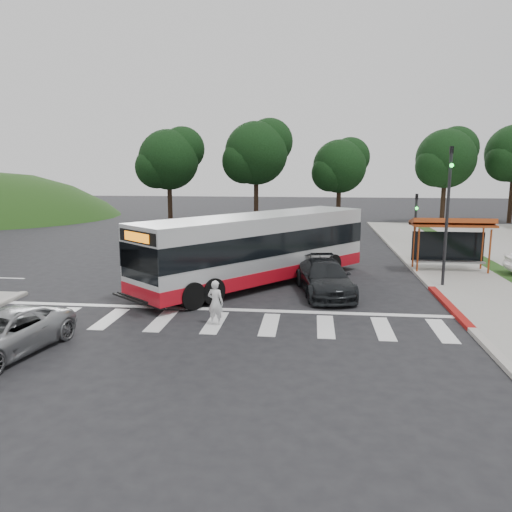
# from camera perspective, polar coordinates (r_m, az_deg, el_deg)

# --- Properties ---
(ground) EXTENTS (140.00, 140.00, 0.00)m
(ground) POSITION_cam_1_polar(r_m,az_deg,el_deg) (23.12, -2.32, -3.84)
(ground) COLOR black
(ground) RESTS_ON ground
(sidewalk_east) EXTENTS (4.00, 40.00, 0.12)m
(sidewalk_east) POSITION_cam_1_polar(r_m,az_deg,el_deg) (31.58, 20.19, -0.53)
(sidewalk_east) COLOR gray
(sidewalk_east) RESTS_ON ground
(curb_east) EXTENTS (0.30, 40.00, 0.15)m
(curb_east) POSITION_cam_1_polar(r_m,az_deg,el_deg) (31.16, 16.62, -0.44)
(curb_east) COLOR #9E9991
(curb_east) RESTS_ON ground
(curb_east_red) EXTENTS (0.32, 6.00, 0.15)m
(curb_east_red) POSITION_cam_1_polar(r_m,az_deg,el_deg) (21.63, 21.18, -5.32)
(curb_east_red) COLOR maroon
(curb_east_red) RESTS_ON ground
(crosswalk_ladder) EXTENTS (18.00, 2.60, 0.01)m
(crosswalk_ladder) POSITION_cam_1_polar(r_m,az_deg,el_deg) (18.39, -4.72, -7.59)
(crosswalk_ladder) COLOR silver
(crosswalk_ladder) RESTS_ON ground
(bus_shelter) EXTENTS (4.20, 1.60, 2.86)m
(bus_shelter) POSITION_cam_1_polar(r_m,az_deg,el_deg) (28.43, 21.43, 2.93)
(bus_shelter) COLOR #A0411A
(bus_shelter) RESTS_ON sidewalk_east
(traffic_signal_ne_tall) EXTENTS (0.18, 0.37, 6.50)m
(traffic_signal_ne_tall) POSITION_cam_1_polar(r_m,az_deg,el_deg) (24.50, 21.08, 5.48)
(traffic_signal_ne_tall) COLOR black
(traffic_signal_ne_tall) RESTS_ON ground
(traffic_signal_ne_short) EXTENTS (0.18, 0.37, 4.00)m
(traffic_signal_ne_short) POSITION_cam_1_polar(r_m,az_deg,el_deg) (31.42, 17.76, 4.02)
(traffic_signal_ne_short) COLOR black
(traffic_signal_ne_short) RESTS_ON ground
(tree_ne_a) EXTENTS (6.16, 5.74, 9.30)m
(tree_ne_a) POSITION_cam_1_polar(r_m,az_deg,el_deg) (51.79, 20.94, 10.45)
(tree_ne_a) COLOR black
(tree_ne_a) RESTS_ON parking_lot
(tree_north_a) EXTENTS (6.60, 6.15, 10.17)m
(tree_north_a) POSITION_cam_1_polar(r_m,az_deg,el_deg) (48.54, 0.12, 11.79)
(tree_north_a) COLOR black
(tree_north_a) RESTS_ON ground
(tree_north_b) EXTENTS (5.72, 5.33, 8.43)m
(tree_north_b) POSITION_cam_1_polar(r_m,az_deg,el_deg) (50.29, 9.61, 10.16)
(tree_north_b) COLOR black
(tree_north_b) RESTS_ON ground
(tree_north_c) EXTENTS (6.16, 5.74, 9.30)m
(tree_north_c) POSITION_cam_1_polar(r_m,az_deg,el_deg) (48.13, -9.84, 10.91)
(tree_north_c) COLOR black
(tree_north_c) RESTS_ON ground
(transit_bus) EXTENTS (10.38, 11.78, 3.34)m
(transit_bus) POSITION_cam_1_polar(r_m,az_deg,el_deg) (23.83, 0.18, 0.70)
(transit_bus) COLOR silver
(transit_bus) RESTS_ON ground
(pedestrian) EXTENTS (0.67, 0.53, 1.63)m
(pedestrian) POSITION_cam_1_polar(r_m,az_deg,el_deg) (17.94, -4.65, -5.34)
(pedestrian) COLOR white
(pedestrian) RESTS_ON ground
(dark_sedan) EXTENTS (2.94, 5.40, 1.48)m
(dark_sedan) POSITION_cam_1_polar(r_m,az_deg,el_deg) (22.33, 7.84, -2.48)
(dark_sedan) COLOR black
(dark_sedan) RESTS_ON ground
(silver_suv_south) EXTENTS (3.01, 5.07, 1.32)m
(silver_suv_south) POSITION_cam_1_polar(r_m,az_deg,el_deg) (16.94, -27.11, -7.97)
(silver_suv_south) COLOR #9A9C9F
(silver_suv_south) RESTS_ON ground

